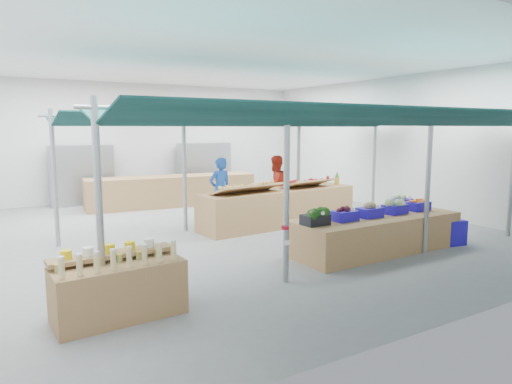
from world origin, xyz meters
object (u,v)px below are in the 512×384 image
Objects in this scene: bottle_shelf at (118,287)px; crate_stack at (454,232)px; fruit_counter at (279,208)px; vendor_left at (220,190)px; veg_counter at (376,234)px; vendor_right at (275,186)px.

bottle_shelf is 3.16× the size of crate_stack.
fruit_counter is 1.68m from vendor_left.
bottle_shelf is 5.60m from veg_counter.
vendor_right is (0.25, 4.31, 0.53)m from veg_counter.
veg_counter reaches higher than crate_stack.
fruit_counter is (5.21, 3.89, 0.06)m from bottle_shelf.
veg_counter is 2.14× the size of vendor_left.
vendor_left is (-1.55, 4.31, 0.53)m from veg_counter.
bottle_shelf is 6.42m from vendor_left.
veg_counter is 4.35m from vendor_right.
bottle_shelf is 0.98× the size of vendor_left.
veg_counter is at bearing 82.41° from vendor_right.
fruit_counter is 2.50× the size of vendor_left.
vendor_right is at bearing 37.26° from bottle_shelf.
vendor_right is (1.80, 0.00, 0.00)m from vendor_left.
vendor_left is at bearing 108.86° from veg_counter.
veg_counter is 6.93× the size of crate_stack.
bottle_shelf is 0.46× the size of veg_counter.
vendor_right is at bearing 57.12° from fruit_counter.
bottle_shelf is at bearing -147.55° from fruit_counter.
veg_counter is 0.86× the size of fruit_counter.
bottle_shelf reaches higher than fruit_counter.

